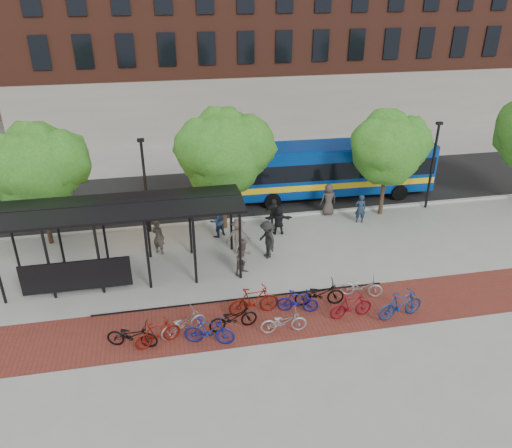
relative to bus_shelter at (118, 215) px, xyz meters
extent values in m
plane|color=#9E9E99|center=(8.13, 0.48, -3.00)|extent=(160.00, 160.00, 0.00)
cube|color=black|center=(8.13, 8.48, -2.99)|extent=(160.00, 8.00, 0.01)
cube|color=#B7B7B2|center=(8.13, 4.48, -2.94)|extent=(160.00, 0.25, 0.12)
cube|color=maroon|center=(6.13, -4.52, -3.00)|extent=(24.00, 3.00, 0.01)
cube|color=black|center=(4.83, -3.62, -3.00)|extent=(12.00, 0.05, 0.95)
cube|color=brown|center=(18.13, 26.48, 7.00)|extent=(55.00, 14.00, 20.00)
cylinder|color=black|center=(-4.87, 1.33, -1.35)|extent=(0.12, 0.12, 3.30)
cylinder|color=black|center=(-2.87, -1.37, -1.35)|extent=(0.12, 0.12, 3.30)
cylinder|color=black|center=(-2.87, 1.33, -1.35)|extent=(0.12, 0.12, 3.30)
cylinder|color=black|center=(-0.87, -1.37, -1.35)|extent=(0.12, 0.12, 3.30)
cylinder|color=black|center=(-0.87, 1.33, -1.35)|extent=(0.12, 0.12, 3.30)
cylinder|color=black|center=(1.13, -1.37, -1.35)|extent=(0.12, 0.12, 3.30)
cylinder|color=black|center=(1.13, 1.33, -1.35)|extent=(0.12, 0.12, 3.30)
cylinder|color=black|center=(3.13, -1.37, -1.35)|extent=(0.12, 0.12, 3.30)
cylinder|color=black|center=(3.13, 1.33, -1.35)|extent=(0.12, 0.12, 3.30)
cylinder|color=black|center=(5.13, -1.37, -1.35)|extent=(0.12, 0.12, 3.30)
cylinder|color=black|center=(5.13, 1.33, -1.35)|extent=(0.12, 0.12, 3.30)
cube|color=black|center=(-1.87, -1.42, -2.00)|extent=(4.50, 0.08, 1.40)
cube|color=black|center=(0.13, -0.72, 0.45)|extent=(10.60, 1.65, 0.29)
cube|color=black|center=(0.13, 0.68, 0.45)|extent=(10.60, 1.65, 0.29)
cube|color=black|center=(0.13, 1.38, 0.05)|extent=(9.00, 0.10, 0.40)
cube|color=black|center=(1.13, 1.43, -0.60)|extent=(2.40, 0.12, 0.70)
cube|color=#FF7200|center=(1.13, 1.51, -0.60)|extent=(2.20, 0.02, 0.55)
cylinder|color=#382619|center=(-3.87, 3.78, -1.81)|extent=(0.24, 0.24, 2.38)
sphere|color=#22721E|center=(-3.87, 3.78, 0.98)|extent=(4.00, 4.00, 4.00)
sphere|color=#22721E|center=(-2.87, 3.98, 1.28)|extent=(3.20, 3.20, 3.20)
sphere|color=#22721E|center=(-4.67, 3.48, 1.38)|extent=(3.00, 3.00, 3.00)
sphere|color=#22721E|center=(-3.77, 4.18, 1.78)|extent=(2.80, 2.80, 2.80)
cylinder|color=#382619|center=(5.13, 3.78, -1.74)|extent=(0.24, 0.24, 2.52)
sphere|color=#22721E|center=(5.13, 3.78, 1.20)|extent=(4.20, 4.20, 4.20)
sphere|color=#22721E|center=(6.18, 3.98, 1.50)|extent=(3.36, 3.36, 3.36)
sphere|color=#22721E|center=(4.29, 3.48, 1.60)|extent=(3.15, 3.15, 3.15)
sphere|color=#22721E|center=(5.23, 4.18, 2.00)|extent=(2.94, 2.94, 2.94)
cylinder|color=#382619|center=(14.13, 3.78, -1.86)|extent=(0.24, 0.24, 2.27)
sphere|color=#22721E|center=(14.13, 3.78, 0.80)|extent=(3.80, 3.80, 3.80)
sphere|color=#22721E|center=(15.08, 3.98, 1.10)|extent=(3.04, 3.04, 3.04)
sphere|color=#22721E|center=(13.37, 3.48, 1.20)|extent=(2.85, 2.85, 2.85)
sphere|color=#22721E|center=(14.23, 4.18, 1.60)|extent=(2.66, 2.66, 2.66)
cylinder|color=black|center=(1.13, 4.08, -0.50)|extent=(0.14, 0.14, 5.00)
cube|color=black|center=(1.13, 4.08, 2.05)|extent=(0.35, 0.20, 0.15)
cylinder|color=black|center=(17.13, 4.08, -0.50)|extent=(0.14, 0.14, 5.00)
cube|color=black|center=(17.13, 4.08, 2.05)|extent=(0.35, 0.20, 0.15)
cube|color=#083694|center=(12.16, 6.83, -1.14)|extent=(12.29, 2.99, 2.80)
cube|color=black|center=(12.16, 6.83, -0.91)|extent=(12.05, 3.02, 1.02)
cube|color=yellow|center=(12.16, 6.83, -1.83)|extent=(12.17, 3.03, 0.36)
cube|color=#083694|center=(12.16, 6.83, 0.21)|extent=(12.04, 2.72, 0.18)
cylinder|color=black|center=(8.21, 5.61, -2.51)|extent=(0.99, 0.31, 0.98)
cylinder|color=black|center=(8.29, 8.26, -2.51)|extent=(0.99, 0.31, 0.98)
cylinder|color=black|center=(16.03, 5.40, -2.51)|extent=(0.99, 0.31, 0.98)
cylinder|color=black|center=(16.11, 8.04, -2.51)|extent=(0.99, 0.31, 0.98)
imported|color=black|center=(0.46, -5.17, -2.50)|extent=(2.02, 1.17, 1.00)
imported|color=maroon|center=(1.37, -5.27, -2.48)|extent=(1.80, 1.02, 1.04)
imported|color=gray|center=(2.34, -4.83, -2.51)|extent=(1.97, 1.34, 0.98)
imported|color=navy|center=(3.26, -5.57, -2.43)|extent=(1.98, 1.05, 1.15)
imported|color=black|center=(4.26, -4.88, -2.49)|extent=(2.00, 0.93, 1.01)
imported|color=maroon|center=(5.22, -4.09, -2.37)|extent=(2.12, 0.74, 1.25)
imported|color=#9C9D9F|center=(6.13, -5.44, -2.52)|extent=(1.83, 0.70, 0.95)
imported|color=navy|center=(6.99, -4.30, -2.49)|extent=(1.75, 0.90, 1.01)
imported|color=black|center=(8.00, -4.01, -2.45)|extent=(2.13, 0.92, 1.09)
imported|color=maroon|center=(8.98, -5.06, -2.46)|extent=(1.83, 0.65, 1.08)
imported|color=#B0B0B3|center=(9.96, -3.74, -2.53)|extent=(1.89, 1.14, 0.94)
imported|color=navy|center=(10.91, -5.45, -2.39)|extent=(2.08, 0.92, 1.21)
imported|color=#443E37|center=(1.58, 1.62, -2.11)|extent=(0.77, 0.71, 1.77)
imported|color=#1E2F47|center=(4.60, 2.85, -2.09)|extent=(1.12, 1.06, 1.82)
imported|color=brown|center=(5.41, 0.87, -2.07)|extent=(1.21, 0.70, 1.86)
imported|color=#2A2A2A|center=(7.67, 3.06, -2.11)|extent=(1.10, 0.95, 1.78)
imported|color=black|center=(7.82, 2.51, -2.20)|extent=(1.52, 0.64, 1.59)
imported|color=#413934|center=(11.14, 4.28, -2.08)|extent=(0.94, 0.64, 1.85)
imported|color=#1F2E48|center=(12.53, 2.96, -2.17)|extent=(0.66, 0.48, 1.66)
imported|color=#64584A|center=(5.34, -1.02, -2.12)|extent=(1.08, 1.02, 1.76)
imported|color=black|center=(6.70, 0.24, -2.04)|extent=(1.05, 1.40, 1.93)
camera|label=1|loc=(2.13, -20.28, 9.36)|focal=35.00mm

